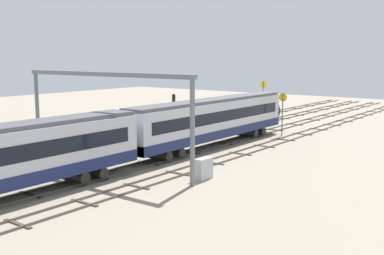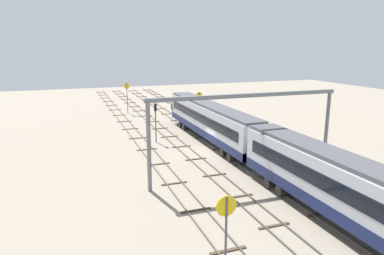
% 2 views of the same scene
% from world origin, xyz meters
% --- Properties ---
extents(ground_plane, '(140.15, 140.15, 0.00)m').
position_xyz_m(ground_plane, '(0.00, 0.00, 0.00)').
color(ground_plane, gray).
extents(track_near_foreground, '(124.15, 2.40, 0.16)m').
position_xyz_m(track_near_foreground, '(-0.00, -6.39, 0.07)').
color(track_near_foreground, '#59544C').
rests_on(track_near_foreground, ground).
extents(track_with_train, '(124.15, 2.40, 0.16)m').
position_xyz_m(track_with_train, '(0.00, -2.13, 0.07)').
color(track_with_train, '#59544C').
rests_on(track_with_train, ground).
extents(track_middle, '(124.15, 2.40, 0.16)m').
position_xyz_m(track_middle, '(-0.00, 2.13, 0.07)').
color(track_middle, '#59544C').
rests_on(track_middle, ground).
extents(track_second_far, '(124.15, 2.40, 0.16)m').
position_xyz_m(track_second_far, '(0.00, 6.39, 0.07)').
color(track_second_far, '#59544C').
rests_on(track_second_far, ground).
extents(train, '(75.20, 3.24, 4.80)m').
position_xyz_m(train, '(-20.27, -2.13, 2.66)').
color(train, '#B7BCC6').
rests_on(train, ground).
extents(overhead_gantry, '(0.40, 18.75, 7.99)m').
position_xyz_m(overhead_gantry, '(-9.25, -0.30, 6.09)').
color(overhead_gantry, slate).
rests_on(overhead_gantry, ground).
extents(speed_sign_near_foreground, '(0.14, 1.07, 5.15)m').
position_xyz_m(speed_sign_near_foreground, '(-22.82, 8.05, 3.46)').
color(speed_sign_near_foreground, '#4C4C51').
rests_on(speed_sign_near_foreground, ground).
extents(speed_sign_mid_trackside, '(0.14, 1.07, 5.58)m').
position_xyz_m(speed_sign_mid_trackside, '(26.99, 4.58, 3.73)').
color(speed_sign_mid_trackside, '#4C4C51').
rests_on(speed_sign_mid_trackside, ground).
extents(speed_sign_far_trackside, '(0.14, 1.00, 5.02)m').
position_xyz_m(speed_sign_far_trackside, '(14.52, -4.75, 3.33)').
color(speed_sign_far_trackside, '#4C4C51').
rests_on(speed_sign_far_trackside, ground).
extents(signal_light_trackside_departure, '(0.31, 0.32, 4.99)m').
position_xyz_m(signal_light_trackside_departure, '(5.77, 4.50, 3.24)').
color(signal_light_trackside_departure, '#4C4C51').
rests_on(signal_light_trackside_departure, ground).
extents(relay_cabinet, '(1.55, 0.73, 1.62)m').
position_xyz_m(relay_cabinet, '(-7.29, -8.96, 0.81)').
color(relay_cabinet, '#B2B7BC').
rests_on(relay_cabinet, ground).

